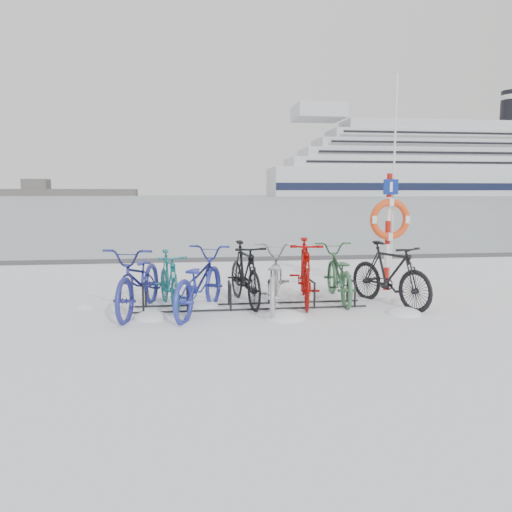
# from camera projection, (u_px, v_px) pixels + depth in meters

# --- Properties ---
(ground) EXTENTS (900.00, 900.00, 0.00)m
(ground) POSITION_uv_depth(u_px,v_px,m) (250.00, 307.00, 8.65)
(ground) COLOR white
(ground) RESTS_ON ground
(ice_sheet) EXTENTS (400.00, 298.00, 0.02)m
(ice_sheet) POSITION_uv_depth(u_px,v_px,m) (196.00, 198.00, 161.17)
(ice_sheet) COLOR #98A4AB
(ice_sheet) RESTS_ON ground
(quay_edge) EXTENTS (400.00, 0.25, 0.10)m
(quay_edge) POSITION_uv_depth(u_px,v_px,m) (227.00, 259.00, 14.45)
(quay_edge) COLOR #3F3F42
(quay_edge) RESTS_ON ground
(bike_rack) EXTENTS (4.00, 0.48, 0.46)m
(bike_rack) POSITION_uv_depth(u_px,v_px,m) (250.00, 297.00, 8.63)
(bike_rack) COLOR black
(bike_rack) RESTS_ON ground
(lifebuoy_station) EXTENTS (0.82, 0.23, 4.28)m
(lifebuoy_station) POSITION_uv_depth(u_px,v_px,m) (390.00, 220.00, 9.95)
(lifebuoy_station) COLOR #AB150D
(lifebuoy_station) RESTS_ON ground
(cruise_ferry) EXTENTS (152.06, 28.65, 49.96)m
(cruise_ferry) POSITION_uv_depth(u_px,v_px,m) (426.00, 167.00, 237.54)
(cruise_ferry) COLOR silver
(cruise_ferry) RESTS_ON ground
(bike_0) EXTENTS (1.18, 2.32, 1.16)m
(bike_0) POSITION_uv_depth(u_px,v_px,m) (140.00, 277.00, 8.29)
(bike_0) COLOR navy
(bike_0) RESTS_ON ground
(bike_1) EXTENTS (0.84, 1.76, 1.02)m
(bike_1) POSITION_uv_depth(u_px,v_px,m) (169.00, 278.00, 8.61)
(bike_1) COLOR #166267
(bike_1) RESTS_ON ground
(bike_2) EXTENTS (1.44, 2.24, 1.11)m
(bike_2) POSITION_uv_depth(u_px,v_px,m) (198.00, 279.00, 8.24)
(bike_2) COLOR #28319B
(bike_2) RESTS_ON ground
(bike_3) EXTENTS (0.85, 1.98, 1.15)m
(bike_3) POSITION_uv_depth(u_px,v_px,m) (245.00, 272.00, 8.90)
(bike_3) COLOR black
(bike_3) RESTS_ON ground
(bike_4) EXTENTS (1.14, 2.23, 1.11)m
(bike_4) POSITION_uv_depth(u_px,v_px,m) (274.00, 276.00, 8.55)
(bike_4) COLOR #9C9FA4
(bike_4) RESTS_ON ground
(bike_5) EXTENTS (0.88, 2.06, 1.20)m
(bike_5) POSITION_uv_depth(u_px,v_px,m) (305.00, 270.00, 8.94)
(bike_5) COLOR #930704
(bike_5) RESTS_ON ground
(bike_6) EXTENTS (0.87, 2.08, 1.06)m
(bike_6) POSITION_uv_depth(u_px,v_px,m) (338.00, 271.00, 9.21)
(bike_6) COLOR #2F603B
(bike_6) RESTS_ON ground
(bike_7) EXTENTS (1.26, 1.97, 1.15)m
(bike_7) POSITION_uv_depth(u_px,v_px,m) (390.00, 272.00, 8.83)
(bike_7) COLOR black
(bike_7) RESTS_ON ground
(snow_drifts) EXTENTS (6.01, 2.13, 0.24)m
(snow_drifts) POSITION_uv_depth(u_px,v_px,m) (277.00, 311.00, 8.38)
(snow_drifts) COLOR white
(snow_drifts) RESTS_ON ground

